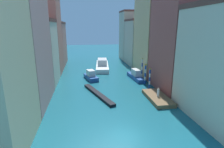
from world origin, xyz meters
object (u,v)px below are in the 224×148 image
person_on_dock (158,92)px  motorboat_1 (91,76)px  gondola_black (98,94)px  motorboat_0 (136,76)px  mooring_pole_1 (145,74)px  waterfront_dock (158,98)px  mooring_pole_2 (142,69)px  mooring_pole_0 (150,78)px  vaporetto_white (102,65)px

person_on_dock → motorboat_1: (-10.08, 13.32, -0.50)m
gondola_black → motorboat_0: 12.58m
mooring_pole_1 → gondola_black: size_ratio=0.40×
waterfront_dock → gondola_black: waterfront_dock is taller
mooring_pole_2 → motorboat_1: bearing=166.4°
mooring_pole_0 → gondola_black: (-9.99, -2.15, -1.79)m
mooring_pole_2 → waterfront_dock: bearing=-94.0°
motorboat_0 → motorboat_1: (-9.95, 1.18, 0.01)m
waterfront_dock → mooring_pole_2: mooring_pole_2 is taller
waterfront_dock → mooring_pole_0: mooring_pole_0 is taller
gondola_black → vaporetto_white: bearing=81.9°
mooring_pole_0 → vaporetto_white: size_ratio=0.30×
mooring_pole_1 → motorboat_1: (-10.81, 4.92, -1.38)m
mooring_pole_0 → vaporetto_white: (-7.09, 18.22, -1.09)m
vaporetto_white → motorboat_1: bearing=-109.1°
waterfront_dock → motorboat_0: size_ratio=0.94×
waterfront_dock → motorboat_0: (-0.16, 11.99, 0.46)m
gondola_black → mooring_pole_1: bearing=25.7°
mooring_pole_2 → vaporetto_white: 15.14m
mooring_pole_1 → vaporetto_white: (-7.15, 15.53, -1.24)m
mooring_pole_0 → vaporetto_white: mooring_pole_0 is taller
vaporetto_white → motorboat_0: size_ratio=1.74×
waterfront_dock → mooring_pole_2: bearing=86.0°
waterfront_dock → mooring_pole_2: (0.74, 10.54, 2.21)m
gondola_black → motorboat_0: (9.18, 8.58, 0.55)m
mooring_pole_0 → motorboat_0: mooring_pole_0 is taller
waterfront_dock → gondola_black: (-9.34, 3.40, -0.09)m
mooring_pole_1 → mooring_pole_2: size_ratio=0.85×
mooring_pole_1 → gondola_black: 11.32m
person_on_dock → vaporetto_white: vaporetto_white is taller
motorboat_1 → vaporetto_white: bearing=70.9°
mooring_pole_1 → vaporetto_white: 17.14m
mooring_pole_0 → motorboat_1: size_ratio=0.73×
person_on_dock → motorboat_1: bearing=127.1°
gondola_black → motorboat_1: size_ratio=1.98×
gondola_black → motorboat_0: size_ratio=1.40×
person_on_dock → gondola_black: person_on_dock is taller
mooring_pole_1 → gondola_black: mooring_pole_1 is taller
mooring_pole_1 → motorboat_0: 4.09m
vaporetto_white → motorboat_0: bearing=-61.9°
gondola_black → motorboat_1: bearing=94.5°
motorboat_0 → mooring_pole_2: bearing=-58.3°
vaporetto_white → gondola_black: vaporetto_white is taller
waterfront_dock → mooring_pole_0: bearing=83.3°
waterfront_dock → mooring_pole_1: 8.48m
person_on_dock → vaporetto_white: size_ratio=0.11×
mooring_pole_0 → mooring_pole_1: (0.05, 2.69, 0.16)m
vaporetto_white → motorboat_1: 11.23m
mooring_pole_2 → gondola_black: (-10.08, -7.14, -2.31)m
mooring_pole_0 → mooring_pole_2: bearing=89.0°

